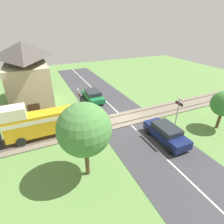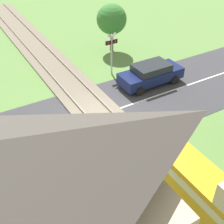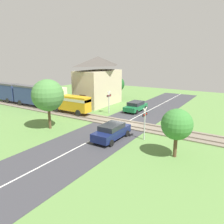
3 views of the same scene
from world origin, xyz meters
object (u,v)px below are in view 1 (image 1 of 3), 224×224
at_px(car_near_crossing, 166,133).
at_px(station_building, 29,78).
at_px(crossing_signal_east_approach, 79,98).
at_px(crossing_signal_west_approach, 178,108).
at_px(pedestrian_by_station, 24,123).
at_px(car_far_side, 93,95).

relative_size(car_near_crossing, station_building, 0.52).
distance_m(crossing_signal_east_approach, station_building, 6.24).
bearing_deg(car_near_crossing, crossing_signal_west_approach, -58.93).
bearing_deg(crossing_signal_west_approach, crossing_signal_east_approach, 51.45).
bearing_deg(car_near_crossing, pedestrian_by_station, 57.89).
distance_m(car_far_side, station_building, 7.73).
relative_size(car_far_side, station_building, 0.51).
xyz_separation_m(crossing_signal_east_approach, station_building, (3.93, 4.54, 1.68)).
height_order(car_far_side, crossing_signal_west_approach, crossing_signal_west_approach).
xyz_separation_m(car_near_crossing, pedestrian_by_station, (6.97, 11.11, -0.01)).
height_order(crossing_signal_east_approach, station_building, station_building).
height_order(crossing_signal_west_approach, station_building, station_building).
height_order(station_building, pedestrian_by_station, station_building).
bearing_deg(crossing_signal_east_approach, pedestrian_by_station, 99.39).
bearing_deg(car_near_crossing, car_far_side, 14.89).
xyz_separation_m(car_near_crossing, crossing_signal_west_approach, (1.54, -2.55, 1.18)).
height_order(crossing_signal_west_approach, pedestrian_by_station, crossing_signal_west_approach).
xyz_separation_m(station_building, pedestrian_by_station, (-4.87, 1.13, -2.87)).
relative_size(car_near_crossing, car_far_side, 1.02).
bearing_deg(car_far_side, car_near_crossing, -165.11).
xyz_separation_m(car_near_crossing, car_far_side, (10.83, 2.88, -0.04)).
distance_m(car_near_crossing, station_building, 15.74).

